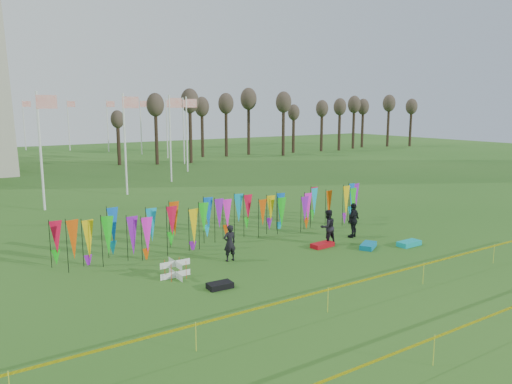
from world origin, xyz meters
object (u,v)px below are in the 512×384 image
person_mid (328,227)px  kite_bag_teal (409,243)px  kite_bag_red (322,245)px  box_kite (175,269)px  kite_bag_black (220,285)px  person_right (353,220)px  person_left (230,243)px  kite_bag_turquoise (368,246)px

person_mid → kite_bag_teal: 4.21m
kite_bag_red → kite_bag_teal: size_ratio=0.96×
box_kite → kite_bag_black: 2.27m
box_kite → person_mid: 8.71m
kite_bag_black → kite_bag_teal: bearing=-0.2°
box_kite → kite_bag_teal: bearing=-9.8°
person_right → person_left: bearing=-20.2°
box_kite → kite_bag_black: size_ratio=0.77×
person_mid → kite_bag_turquoise: bearing=130.5°
kite_bag_red → kite_bag_teal: bearing=-30.1°
kite_bag_turquoise → kite_bag_red: 2.28m
kite_bag_teal → person_right: bearing=113.5°
kite_bag_turquoise → kite_bag_red: bearing=142.2°
kite_bag_turquoise → kite_bag_teal: bearing=-22.1°
box_kite → person_right: bearing=3.8°
kite_bag_black → person_left: bearing=53.3°
person_left → kite_bag_turquoise: (6.87, -2.00, -0.73)m
box_kite → person_right: person_right is taller
person_mid → kite_bag_teal: bearing=146.8°
person_right → kite_bag_black: bearing=-4.1°
kite_bag_turquoise → box_kite: bearing=172.9°
kite_bag_red → box_kite: bearing=-178.9°
kite_bag_turquoise → kite_bag_black: (-8.95, -0.80, -0.01)m
kite_bag_red → kite_bag_black: bearing=-162.9°
kite_bag_red → person_left: bearing=173.2°
kite_bag_turquoise → kite_bag_teal: kite_bag_teal is taller
kite_bag_red → person_right: bearing=11.8°
kite_bag_red → kite_bag_teal: (3.86, -2.24, 0.01)m
person_mid → kite_bag_teal: (3.29, -2.52, -0.78)m
kite_bag_red → kite_bag_black: size_ratio=1.24×
box_kite → kite_bag_teal: box_kite is taller
person_mid → kite_bag_black: (-7.72, -2.48, -0.79)m
box_kite → person_left: (3.05, 0.76, 0.47)m
person_mid → box_kite: bearing=7.1°
kite_bag_black → kite_bag_teal: 11.01m
box_kite → kite_bag_turquoise: bearing=-7.1°
box_kite → person_right: 10.80m
person_right → kite_bag_red: (-2.65, -0.56, -0.83)m
kite_bag_black → kite_bag_teal: size_ratio=0.77×
person_right → kite_bag_red: 2.83m
person_left → kite_bag_teal: size_ratio=1.34×
person_right → kite_bag_red: bearing=-8.0°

